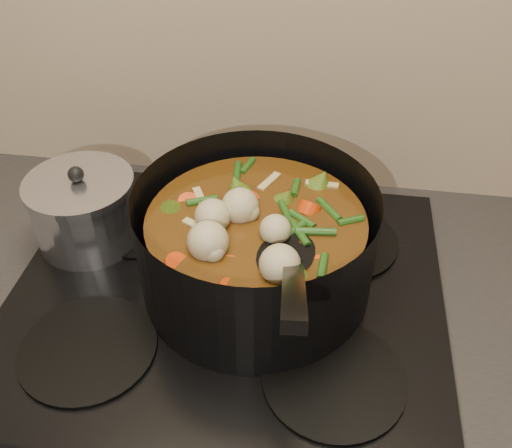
# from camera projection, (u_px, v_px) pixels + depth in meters

# --- Properties ---
(stovetop) EXTENTS (0.62, 0.54, 0.03)m
(stovetop) POSITION_uv_depth(u_px,v_px,m) (227.00, 295.00, 0.83)
(stovetop) COLOR black
(stovetop) RESTS_ON counter
(stockpot) EXTENTS (0.36, 0.45, 0.24)m
(stockpot) POSITION_uv_depth(u_px,v_px,m) (256.00, 246.00, 0.79)
(stockpot) COLOR black
(stockpot) RESTS_ON stovetop
(saucepan) EXTENTS (0.16, 0.16, 0.14)m
(saucepan) POSITION_uv_depth(u_px,v_px,m) (85.00, 210.00, 0.88)
(saucepan) COLOR silver
(saucepan) RESTS_ON stovetop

